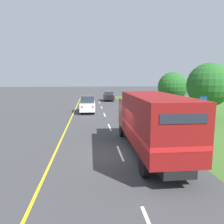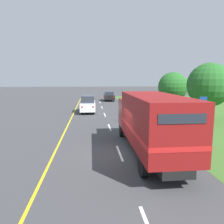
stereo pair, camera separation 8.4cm
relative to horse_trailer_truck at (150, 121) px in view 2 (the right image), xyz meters
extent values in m
plane|color=#3D3D3F|center=(-1.61, 0.25, -1.92)|extent=(200.00, 200.00, 0.00)
cube|color=yellow|center=(-5.31, 11.57, -1.91)|extent=(0.12, 55.98, 0.01)
cube|color=white|center=(-1.61, 0.43, -1.91)|extent=(0.12, 2.60, 0.01)
cube|color=white|center=(-1.61, 7.03, -1.91)|extent=(0.12, 2.60, 0.01)
cube|color=white|center=(-1.61, 13.63, -1.91)|extent=(0.12, 2.60, 0.01)
cube|color=white|center=(-1.61, 20.23, -1.91)|extent=(0.12, 2.60, 0.01)
cube|color=white|center=(-1.61, 26.83, -1.91)|extent=(0.12, 2.60, 0.01)
cylinder|color=black|center=(-1.02, 3.99, -1.42)|extent=(0.22, 1.00, 1.00)
cylinder|color=black|center=(1.02, 3.99, -1.42)|extent=(0.22, 1.00, 1.00)
cylinder|color=black|center=(-1.02, -2.65, -1.42)|extent=(0.22, 1.00, 1.00)
cylinder|color=black|center=(1.02, -2.65, -1.42)|extent=(0.22, 1.00, 1.00)
cube|color=black|center=(0.00, 0.25, -1.24)|extent=(1.30, 8.84, 0.36)
cube|color=maroon|center=(0.00, -0.80, 0.20)|extent=(2.37, 6.74, 2.52)
cube|color=red|center=(0.00, -0.80, -0.24)|extent=(2.39, 6.76, 0.20)
cube|color=#232833|center=(0.00, -4.18, 0.89)|extent=(1.77, 0.03, 0.36)
cube|color=maroon|center=(0.00, 3.62, -0.11)|extent=(2.27, 2.10, 1.90)
cube|color=#283342|center=(0.00, 4.68, 0.13)|extent=(2.01, 0.03, 0.85)
cylinder|color=black|center=(-4.32, 17.03, -1.59)|extent=(0.16, 0.66, 0.66)
cylinder|color=black|center=(-2.84, 17.03, -1.59)|extent=(0.16, 0.66, 0.66)
cylinder|color=black|center=(-4.32, 14.27, -1.59)|extent=(0.16, 0.66, 0.66)
cylinder|color=black|center=(-2.84, 14.27, -1.59)|extent=(0.16, 0.66, 0.66)
cube|color=white|center=(-3.58, 15.65, -1.11)|extent=(1.80, 4.45, 0.96)
cube|color=#282D38|center=(-3.58, 15.47, -0.22)|extent=(1.55, 2.45, 0.82)
cube|color=red|center=(-4.21, 13.41, -0.94)|extent=(0.20, 0.03, 0.14)
cube|color=red|center=(-2.95, 13.41, -0.94)|extent=(0.20, 0.03, 0.14)
cylinder|color=black|center=(-0.51, 30.90, -1.59)|extent=(0.16, 0.66, 0.66)
cylinder|color=black|center=(0.96, 30.90, -1.59)|extent=(0.16, 0.66, 0.66)
cylinder|color=black|center=(-0.51, 28.22, -1.59)|extent=(0.16, 0.66, 0.66)
cylinder|color=black|center=(0.96, 28.22, -1.59)|extent=(0.16, 0.66, 0.66)
cube|color=black|center=(0.23, 29.56, -1.20)|extent=(1.80, 4.33, 0.79)
cube|color=#282D38|center=(0.23, 29.39, -0.47)|extent=(1.55, 2.38, 0.67)
cube|color=red|center=(-0.40, 27.39, -1.06)|extent=(0.20, 0.03, 0.14)
cube|color=red|center=(0.86, 27.39, -1.06)|extent=(0.20, 0.03, 0.14)
cylinder|color=#9E9EA3|center=(4.28, 4.80, -0.69)|extent=(0.09, 0.09, 2.45)
cylinder|color=#9E9EA3|center=(5.58, 4.80, -0.69)|extent=(0.09, 0.09, 2.45)
cube|color=navy|center=(4.93, 4.80, -0.14)|extent=(1.86, 0.06, 1.35)
cube|color=navy|center=(5.56, 4.80, 0.72)|extent=(0.60, 0.06, 0.32)
cube|color=silver|center=(4.93, 4.76, -0.14)|extent=(1.45, 0.02, 0.24)
cylinder|color=#4C3823|center=(8.39, 9.09, -0.99)|extent=(0.24, 0.24, 1.86)
sphere|color=#236023|center=(8.39, 9.09, 1.66)|extent=(4.29, 4.29, 4.29)
cylinder|color=brown|center=(6.73, 14.33, -1.03)|extent=(0.37, 0.37, 1.78)
sphere|color=#236023|center=(6.73, 14.33, 1.27)|extent=(3.53, 3.53, 3.53)
camera|label=1|loc=(-3.27, -11.42, 2.31)|focal=35.00mm
camera|label=2|loc=(-3.19, -11.43, 2.31)|focal=35.00mm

